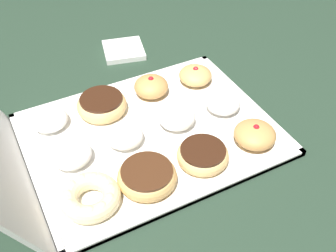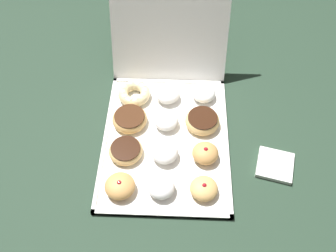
{
  "view_description": "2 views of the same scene",
  "coord_description": "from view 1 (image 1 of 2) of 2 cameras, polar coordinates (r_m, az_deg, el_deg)",
  "views": [
    {
      "loc": [
        -0.62,
        0.28,
        0.65
      ],
      "look_at": [
        -0.04,
        -0.02,
        0.05
      ],
      "focal_mm": 44.39,
      "sensor_mm": 36.0,
      "label": 1
    },
    {
      "loc": [
        0.03,
        -0.7,
        1.02
      ],
      "look_at": [
        0.01,
        0.02,
        0.06
      ],
      "focal_mm": 39.36,
      "sensor_mm": 36.0,
      "label": 2
    }
  ],
  "objects": [
    {
      "name": "chocolate_frosted_donut_3",
      "position": [
        0.86,
        4.8,
        -3.98
      ],
      "size": [
        0.11,
        0.11,
        0.03
      ],
      "color": "#E5B770",
      "rests_on": "donut_box"
    },
    {
      "name": "donut_box",
      "position": [
        0.94,
        -2.4,
        -1.25
      ],
      "size": [
        0.41,
        0.54,
        0.01
      ],
      "color": "white",
      "rests_on": "ground"
    },
    {
      "name": "powdered_filled_donut_4",
      "position": [
        0.94,
        1.14,
        1.35
      ],
      "size": [
        0.09,
        0.09,
        0.05
      ],
      "color": "white",
      "rests_on": "donut_box"
    },
    {
      "name": "powdered_filled_donut_1",
      "position": [
        0.99,
        7.57,
        3.24
      ],
      "size": [
        0.08,
        0.08,
        0.05
      ],
      "color": "white",
      "rests_on": "donut_box"
    },
    {
      "name": "jelly_filled_donut_2",
      "position": [
        1.07,
        3.78,
        6.96
      ],
      "size": [
        0.08,
        0.08,
        0.05
      ],
      "color": "tan",
      "rests_on": "donut_box"
    },
    {
      "name": "cruller_donut_9",
      "position": [
        0.8,
        -10.64,
        -9.5
      ],
      "size": [
        0.12,
        0.12,
        0.04
      ],
      "color": "beige",
      "rests_on": "donut_box"
    },
    {
      "name": "ground_plane",
      "position": [
        0.94,
        -2.39,
        -1.49
      ],
      "size": [
        3.0,
        3.0,
        0.0
      ],
      "primitive_type": "plane",
      "color": "#233828"
    },
    {
      "name": "jelly_filled_donut_0",
      "position": [
        0.92,
        11.84,
        -1.14
      ],
      "size": [
        0.09,
        0.09,
        0.05
      ],
      "color": "tan",
      "rests_on": "donut_box"
    },
    {
      "name": "chocolate_frosted_donut_6",
      "position": [
        0.82,
        -2.89,
        -6.91
      ],
      "size": [
        0.12,
        0.12,
        0.04
      ],
      "color": "tan",
      "rests_on": "donut_box"
    },
    {
      "name": "powdered_filled_donut_7",
      "position": [
        0.9,
        -6.03,
        -1.25
      ],
      "size": [
        0.08,
        0.08,
        0.04
      ],
      "color": "white",
      "rests_on": "donut_box"
    },
    {
      "name": "jelly_filled_donut_5",
      "position": [
        1.03,
        -2.34,
        5.46
      ],
      "size": [
        0.08,
        0.08,
        0.05
      ],
      "color": "tan",
      "rests_on": "donut_box"
    },
    {
      "name": "chocolate_frosted_donut_8",
      "position": [
        0.99,
        -9.08,
        2.92
      ],
      "size": [
        0.12,
        0.12,
        0.04
      ],
      "color": "#E5B770",
      "rests_on": "donut_box"
    },
    {
      "name": "napkin_stack",
      "position": [
        1.22,
        -6.11,
        10.32
      ],
      "size": [
        0.13,
        0.13,
        0.02
      ],
      "primitive_type": "cube",
      "rotation": [
        0.0,
        0.0,
        -0.24
      ],
      "color": "white",
      "rests_on": "ground"
    },
    {
      "name": "powdered_filled_donut_11",
      "position": [
        0.97,
        -16.04,
        0.92
      ],
      "size": [
        0.08,
        0.08,
        0.04
      ],
      "color": "white",
      "rests_on": "donut_box"
    },
    {
      "name": "powdered_filled_donut_10",
      "position": [
        0.88,
        -13.11,
        -3.89
      ],
      "size": [
        0.09,
        0.09,
        0.04
      ],
      "color": "white",
      "rests_on": "donut_box"
    }
  ]
}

